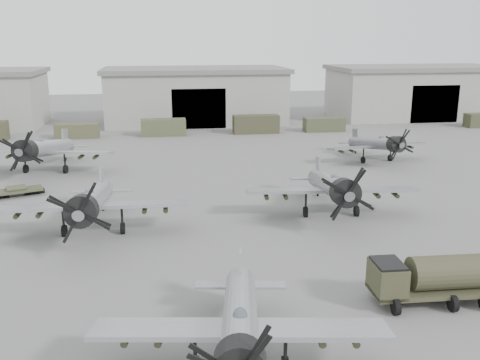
% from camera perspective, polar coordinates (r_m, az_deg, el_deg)
% --- Properties ---
extents(ground, '(220.00, 220.00, 0.00)m').
position_cam_1_polar(ground, '(29.17, 4.80, -12.44)').
color(ground, '#525350').
rests_on(ground, ground).
extents(hangar_center, '(29.00, 14.80, 8.70)m').
position_cam_1_polar(hangar_center, '(87.77, -4.78, 9.03)').
color(hangar_center, '#97978E').
rests_on(hangar_center, ground).
extents(hangar_right, '(29.00, 14.80, 8.70)m').
position_cam_1_polar(hangar_right, '(98.14, 18.22, 8.97)').
color(hangar_right, '#97978E').
rests_on(hangar_right, ground).
extents(support_truck_2, '(5.83, 2.20, 1.98)m').
position_cam_1_polar(support_truck_2, '(76.90, -16.97, 5.05)').
color(support_truck_2, '#47462E').
rests_on(support_truck_2, ground).
extents(support_truck_3, '(6.21, 2.20, 2.33)m').
position_cam_1_polar(support_truck_3, '(76.11, -8.16, 5.58)').
color(support_truck_3, '#454A30').
rests_on(support_truck_3, ground).
extents(support_truck_4, '(6.58, 2.20, 2.59)m').
position_cam_1_polar(support_truck_4, '(77.38, 1.71, 5.98)').
color(support_truck_4, '#393825').
rests_on(support_truck_4, ground).
extents(support_truck_5, '(5.93, 2.20, 2.02)m').
position_cam_1_polar(support_truck_5, '(79.92, 8.96, 5.88)').
color(support_truck_5, '#3E432C').
rests_on(support_truck_5, ground).
extents(aircraft_near_1, '(12.33, 11.10, 4.89)m').
position_cam_1_polar(aircraft_near_1, '(22.15, 0.02, -15.34)').
color(aircraft_near_1, '#9FA3A8').
rests_on(aircraft_near_1, ground).
extents(aircraft_mid_1, '(13.20, 11.87, 5.29)m').
position_cam_1_polar(aircraft_mid_1, '(38.18, -15.58, -2.33)').
color(aircraft_mid_1, '#9C9EA4').
rests_on(aircraft_mid_1, ground).
extents(aircraft_mid_2, '(13.25, 11.93, 5.27)m').
position_cam_1_polar(aircraft_mid_2, '(41.22, 9.84, -0.73)').
color(aircraft_mid_2, gray).
rests_on(aircraft_mid_2, ground).
extents(aircraft_far_0, '(13.77, 12.40, 5.47)m').
position_cam_1_polar(aircraft_far_0, '(57.43, -20.26, 3.09)').
color(aircraft_far_0, '#9A9CA3').
rests_on(aircraft_far_0, ground).
extents(aircraft_far_1, '(11.44, 10.29, 4.54)m').
position_cam_1_polar(aircraft_far_1, '(60.80, 14.54, 3.75)').
color(aircraft_far_1, gray).
rests_on(aircraft_far_1, ground).
extents(fuel_tanker, '(6.66, 2.81, 2.53)m').
position_cam_1_polar(fuel_tanker, '(29.78, 19.83, -9.63)').
color(fuel_tanker, '#383825').
rests_on(fuel_tanker, ground).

